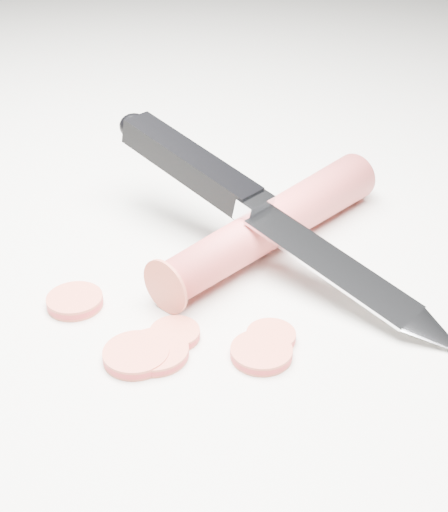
% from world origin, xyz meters
% --- Properties ---
extents(ground, '(2.40, 2.40, 0.00)m').
position_xyz_m(ground, '(0.00, 0.00, 0.00)').
color(ground, beige).
rests_on(ground, ground).
extents(carrot, '(0.12, 0.20, 0.03)m').
position_xyz_m(carrot, '(0.02, 0.04, 0.02)').
color(carrot, '#C9413F').
rests_on(carrot, ground).
extents(carrot_slice_0, '(0.03, 0.03, 0.01)m').
position_xyz_m(carrot_slice_0, '(0.05, -0.06, 0.00)').
color(carrot_slice_0, '#CB513B').
rests_on(carrot_slice_0, ground).
extents(carrot_slice_1, '(0.03, 0.03, 0.01)m').
position_xyz_m(carrot_slice_1, '(-0.08, -0.07, 0.00)').
color(carrot_slice_1, '#CB513B').
rests_on(carrot_slice_1, ground).
extents(carrot_slice_2, '(0.04, 0.04, 0.01)m').
position_xyz_m(carrot_slice_2, '(-0.01, -0.10, 0.00)').
color(carrot_slice_2, '#CB513B').
rests_on(carrot_slice_2, ground).
extents(carrot_slice_3, '(0.04, 0.04, 0.01)m').
position_xyz_m(carrot_slice_3, '(-0.02, -0.10, 0.00)').
color(carrot_slice_3, '#CB513B').
rests_on(carrot_slice_3, ground).
extents(carrot_slice_4, '(0.03, 0.03, 0.01)m').
position_xyz_m(carrot_slice_4, '(-0.00, -0.08, 0.00)').
color(carrot_slice_4, '#CB513B').
rests_on(carrot_slice_4, ground).
extents(carrot_slice_5, '(0.04, 0.04, 0.01)m').
position_xyz_m(carrot_slice_5, '(0.05, -0.08, 0.00)').
color(carrot_slice_5, '#CB513B').
rests_on(carrot_slice_5, ground).
extents(kitchen_knife, '(0.28, 0.15, 0.08)m').
position_xyz_m(kitchen_knife, '(0.03, 0.02, 0.04)').
color(kitchen_knife, silver).
rests_on(kitchen_knife, ground).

